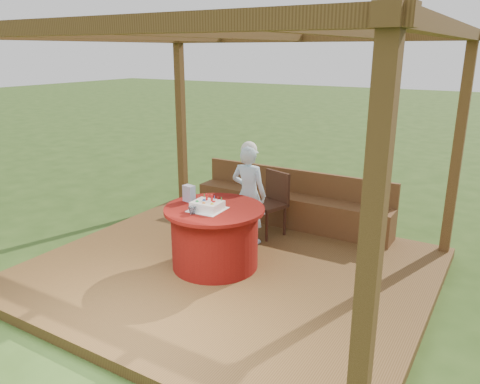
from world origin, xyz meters
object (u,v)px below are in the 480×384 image
Objects in this scene: table at (215,237)px; drinking_glass at (192,210)px; gift_bag at (189,193)px; bench at (291,207)px; elderly_woman at (249,193)px; chair at (271,200)px; birthday_cake at (207,206)px.

drinking_glass is at bearing -105.93° from table.
bench is at bearing 82.00° from gift_bag.
gift_bag is at bearing 131.23° from drinking_glass.
gift_bag is at bearing 174.05° from table.
elderly_woman reaches higher than table.
table is 0.61m from gift_bag.
elderly_woman is at bearing -106.00° from chair.
elderly_woman is 3.54× the size of birthday_cake.
chair is 0.64× the size of elderly_woman.
chair is at bearing 78.79° from gift_bag.
bench is 1.90m from gift_bag.
drinking_glass is (-0.18, -1.58, 0.29)m from chair.
bench is at bearing 82.81° from drinking_glass.
chair reaches higher than bench.
table is 0.91m from elderly_woman.
birthday_cake reaches higher than chair.
drinking_glass is (-0.07, -0.20, -0.01)m from birthday_cake.
gift_bag is 0.47m from drinking_glass.
drinking_glass is (-0.06, -1.16, 0.09)m from elderly_woman.
chair is 1.37m from gift_bag.
table is at bearing -95.61° from bench.
chair is 1.42m from birthday_cake.
table is 0.52m from drinking_glass.
table is 0.85× the size of elderly_woman.
birthday_cake reaches higher than table.
gift_bag is (-0.49, -1.24, 0.35)m from chair.
chair is at bearing 85.92° from table.
birthday_cake is at bearing -89.57° from elderly_woman.
gift_bag reaches higher than table.
chair is 1.62m from drinking_glass.
elderly_woman reaches higher than gift_bag.
table is at bearing 4.29° from gift_bag.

